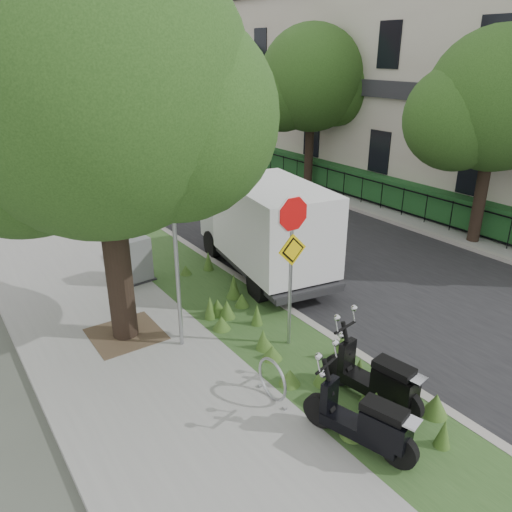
% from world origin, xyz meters
% --- Properties ---
extents(ground, '(120.00, 120.00, 0.00)m').
position_xyz_m(ground, '(0.00, 0.00, 0.00)').
color(ground, '#4C5147').
rests_on(ground, ground).
extents(sidewalk_near, '(3.50, 60.00, 0.12)m').
position_xyz_m(sidewalk_near, '(-4.25, 10.00, 0.06)').
color(sidewalk_near, gray).
rests_on(sidewalk_near, ground).
extents(verge, '(2.00, 60.00, 0.12)m').
position_xyz_m(verge, '(-1.50, 10.00, 0.06)').
color(verge, '#2D4D21').
rests_on(verge, ground).
extents(kerb_near, '(0.20, 60.00, 0.13)m').
position_xyz_m(kerb_near, '(-0.50, 10.00, 0.07)').
color(kerb_near, '#9E9991').
rests_on(kerb_near, ground).
extents(road, '(7.00, 60.00, 0.01)m').
position_xyz_m(road, '(3.00, 10.00, 0.01)').
color(road, black).
rests_on(road, ground).
extents(kerb_far, '(0.20, 60.00, 0.13)m').
position_xyz_m(kerb_far, '(6.50, 10.00, 0.07)').
color(kerb_far, '#9E9991').
rests_on(kerb_far, ground).
extents(footpath_far, '(3.20, 60.00, 0.12)m').
position_xyz_m(footpath_far, '(8.20, 10.00, 0.06)').
color(footpath_far, gray).
rests_on(footpath_far, ground).
extents(street_tree_main, '(6.21, 5.54, 7.66)m').
position_xyz_m(street_tree_main, '(-4.08, 2.86, 4.80)').
color(street_tree_main, black).
rests_on(street_tree_main, ground).
extents(bare_post, '(0.08, 0.08, 4.00)m').
position_xyz_m(bare_post, '(-3.20, 1.80, 2.12)').
color(bare_post, '#A5A8AD').
rests_on(bare_post, ground).
extents(bike_hoop, '(0.06, 0.78, 0.77)m').
position_xyz_m(bike_hoop, '(-2.70, -0.60, 0.50)').
color(bike_hoop, '#A5A8AD').
rests_on(bike_hoop, ground).
extents(sign_assembly, '(0.94, 0.08, 3.22)m').
position_xyz_m(sign_assembly, '(-1.40, 0.58, 2.33)').
color(sign_assembly, '#A5A8AD').
rests_on(sign_assembly, ground).
extents(fence_far, '(0.04, 24.00, 1.00)m').
position_xyz_m(fence_far, '(7.20, 10.00, 0.67)').
color(fence_far, black).
rests_on(fence_far, ground).
extents(hedge_far, '(1.00, 24.00, 1.10)m').
position_xyz_m(hedge_far, '(7.90, 10.00, 0.67)').
color(hedge_far, '#19461D').
rests_on(hedge_far, footpath_far).
extents(terrace_houses, '(7.40, 26.40, 8.20)m').
position_xyz_m(terrace_houses, '(11.49, 10.00, 4.16)').
color(terrace_houses, '#BDB2A2').
rests_on(terrace_houses, ground).
extents(far_tree_a, '(4.60, 4.10, 6.22)m').
position_xyz_m(far_tree_a, '(6.94, 2.05, 4.13)').
color(far_tree_a, black).
rests_on(far_tree_a, ground).
extents(far_tree_b, '(4.83, 4.31, 6.56)m').
position_xyz_m(far_tree_b, '(6.94, 10.05, 4.37)').
color(far_tree_b, black).
rests_on(far_tree_b, ground).
extents(far_tree_c, '(4.37, 3.89, 5.93)m').
position_xyz_m(far_tree_c, '(6.94, 18.04, 3.95)').
color(far_tree_c, black).
rests_on(far_tree_c, ground).
extents(scooter_near, '(0.60, 1.90, 0.91)m').
position_xyz_m(scooter_near, '(-1.34, -1.80, 0.56)').
color(scooter_near, black).
rests_on(scooter_near, ground).
extents(scooter_far, '(0.73, 1.84, 0.89)m').
position_xyz_m(scooter_far, '(-2.24, -2.40, 0.55)').
color(scooter_far, black).
rests_on(scooter_far, ground).
extents(box_truck, '(2.64, 5.10, 2.20)m').
position_xyz_m(box_truck, '(0.30, 3.79, 1.44)').
color(box_truck, '#262628').
rests_on(box_truck, ground).
extents(utility_cabinet, '(0.91, 0.65, 1.15)m').
position_xyz_m(utility_cabinet, '(-2.80, 5.17, 0.67)').
color(utility_cabinet, '#262628').
rests_on(utility_cabinet, ground).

